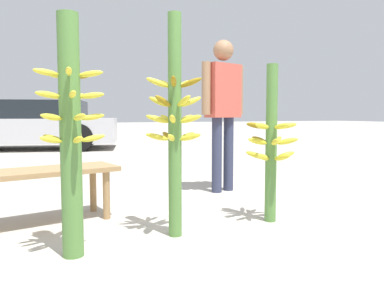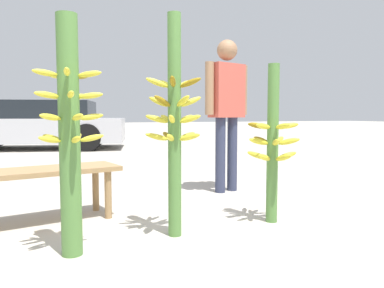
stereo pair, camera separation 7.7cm
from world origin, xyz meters
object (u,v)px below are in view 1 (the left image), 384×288
vendor_person (223,101)px  banana_stalk_center (175,122)px  market_bench (38,178)px  parked_car (31,125)px  banana_stalk_left (70,133)px  banana_stalk_right (271,143)px

vendor_person → banana_stalk_center: bearing=34.2°
vendor_person → market_bench: (-1.99, -0.60, -0.66)m
banana_stalk_center → market_bench: bearing=142.8°
parked_car → banana_stalk_center: bearing=-158.8°
banana_stalk_left → banana_stalk_right: 1.61m
market_bench → banana_stalk_left: bearing=-89.4°
banana_stalk_left → parked_car: banana_stalk_left is taller
banana_stalk_right → vendor_person: 1.33m
vendor_person → market_bench: bearing=0.6°
vendor_person → banana_stalk_right: bearing=64.5°
banana_stalk_left → parked_car: 8.09m
banana_stalk_center → parked_car: 8.02m
banana_stalk_center → vendor_person: vendor_person is taller
banana_stalk_left → vendor_person: size_ratio=0.87×
banana_stalk_left → parked_car: bearing=91.9°
market_bench → parked_car: parked_car is taller
banana_stalk_right → banana_stalk_left: bearing=-173.9°
vendor_person → parked_car: bearing=-88.9°
banana_stalk_right → vendor_person: (0.21, 1.25, 0.39)m
banana_stalk_center → parked_car: bearing=97.2°
vendor_person → parked_car: (-2.07, 6.66, -0.43)m
market_bench → banana_stalk_center: bearing=-49.4°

